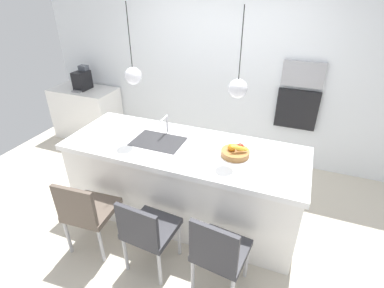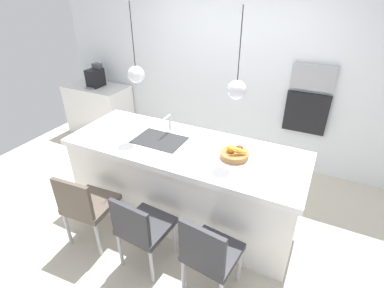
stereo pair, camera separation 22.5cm
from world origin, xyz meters
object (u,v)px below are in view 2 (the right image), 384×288
object	(u,v)px
oven	(306,113)
chair_middle	(142,227)
chair_near	(86,204)
fruit_bowl	(234,153)
chair_far	(209,253)
coffee_machine	(95,77)
microwave	(313,77)

from	to	relation	value
oven	chair_middle	xyz separation A→B (m)	(-1.07, -2.41, -0.43)
chair_near	fruit_bowl	bearing A→B (deg)	34.29
fruit_bowl	chair_middle	distance (m)	1.14
oven	chair_middle	world-z (taller)	oven
chair_middle	chair_far	world-z (taller)	chair_far
coffee_machine	microwave	size ratio (longest dim) A/B	0.70
chair_near	chair_far	size ratio (longest dim) A/B	0.99
coffee_machine	chair_near	distance (m)	2.76
chair_far	coffee_machine	bearing A→B (deg)	145.22
fruit_bowl	chair_middle	size ratio (longest dim) A/B	0.34
coffee_machine	fruit_bowl	bearing A→B (deg)	-23.19
oven	chair_far	distance (m)	2.48
coffee_machine	chair_middle	size ratio (longest dim) A/B	0.45
coffee_machine	oven	xyz separation A→B (m)	(3.44, 0.30, -0.12)
oven	chair_middle	distance (m)	2.67
fruit_bowl	chair_middle	bearing A→B (deg)	-124.10
microwave	chair_near	distance (m)	3.12
chair_near	microwave	bearing A→B (deg)	54.02
fruit_bowl	chair_near	world-z (taller)	fruit_bowl
chair_far	oven	bearing A→B (deg)	80.89
chair_middle	chair_near	bearing A→B (deg)	-179.70
microwave	chair_near	xyz separation A→B (m)	(-1.75, -2.42, -0.91)
fruit_bowl	oven	xyz separation A→B (m)	(0.50, 1.56, -0.07)
fruit_bowl	oven	size ratio (longest dim) A/B	0.52
coffee_machine	microwave	distance (m)	3.47
chair_middle	chair_far	size ratio (longest dim) A/B	0.95
fruit_bowl	coffee_machine	distance (m)	3.20
chair_near	chair_middle	bearing A→B (deg)	0.30
oven	coffee_machine	bearing A→B (deg)	-175.06
chair_near	chair_far	bearing A→B (deg)	-0.02
chair_far	fruit_bowl	bearing A→B (deg)	97.19
oven	chair_far	size ratio (longest dim) A/B	0.63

